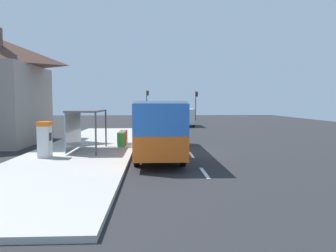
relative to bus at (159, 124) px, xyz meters
The scene contains 22 objects.
ground_plane 14.83m from the bus, 83.32° to the left, with size 56.00×92.00×0.04m, color #262628.
sidewalk_platform 5.65m from the bus, 150.86° to the left, with size 6.20×30.00×0.18m, color #ADAAA3.
lane_stripe_seg_0 6.02m from the bus, 69.99° to the right, with size 0.16×2.20×0.01m, color silver.
lane_stripe_seg_1 2.71m from the bus, 11.15° to the right, with size 0.16×2.20×0.01m, color silver.
lane_stripe_seg_2 5.34m from the bus, 66.96° to the left, with size 0.16×2.20×0.01m, color silver.
lane_stripe_seg_3 9.98m from the bus, 78.47° to the left, with size 0.16×2.20×0.01m, color silver.
lane_stripe_seg_4 14.86m from the bus, 82.35° to the left, with size 0.16×2.20×0.01m, color silver.
lane_stripe_seg_5 19.80m from the bus, 84.29° to the left, with size 0.16×2.20×0.01m, color silver.
lane_stripe_seg_6 24.76m from the bus, 85.44° to the left, with size 0.16×2.20×0.01m, color silver.
lane_stripe_seg_7 29.74m from the bus, 86.21° to the left, with size 0.16×2.20×0.01m, color silver.
bus is the anchor object (origin of this frame).
white_van 23.30m from the bus, 80.33° to the left, with size 2.06×5.21×2.30m.
sedan_near 42.21m from the bus, 84.55° to the left, with size 1.90×4.43×1.52m.
sedan_far 30.16m from the bus, 82.35° to the left, with size 1.96×4.46×1.52m.
ticket_machine 6.52m from the bus, 162.58° to the right, with size 0.66×0.76×1.94m.
recycling_bin_green 3.39m from the bus, 141.63° to the left, with size 0.52×0.52×0.95m, color green.
recycling_bin_red 3.84m from the bus, 132.98° to the left, with size 0.52×0.52×0.95m, color red.
recycling_bin_yellow 4.35m from the bus, 126.44° to the left, with size 0.52×0.52×0.95m, color yellow.
recycling_bin_blue 4.92m from the bus, 121.44° to the left, with size 0.52×0.52×0.95m, color blue.
traffic_light_near_side 37.28m from the bus, 78.84° to the left, with size 0.49×0.28×5.12m.
traffic_light_far_side 37.40m from the bus, 92.14° to the left, with size 0.49×0.28×5.31m.
bus_shelter 4.73m from the bus, behind, with size 1.80×4.00×2.50m.
Camera 1 is at (-2.03, -19.98, 3.14)m, focal length 34.14 mm.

